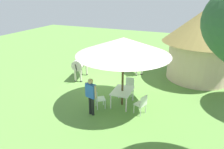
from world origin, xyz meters
name	(u,v)px	position (x,y,z in m)	size (l,w,h in m)	color
ground_plane	(107,86)	(0.00, 0.00, 0.00)	(36.00, 36.00, 0.00)	#5C8B3F
thatched_hut	(202,41)	(-3.23, 4.62, 2.34)	(4.58, 4.58, 4.19)	beige
shade_umbrella	(123,46)	(1.61, 1.50, 2.86)	(4.14, 4.14, 3.23)	brown
patio_dining_table	(122,92)	(1.61, 1.50, 0.65)	(1.24, 0.90, 0.74)	silver
patio_chair_near_lawn	(129,85)	(0.47, 1.46, 0.52)	(0.43, 0.45, 0.90)	white
patio_chair_east_end	(98,98)	(2.32, 0.60, 0.52)	(0.61, 0.60, 0.90)	silver
patio_chair_west_end	(142,103)	(2.04, 2.56, 0.52)	(0.56, 0.55, 0.90)	silver
guest_beside_umbrella	(91,93)	(2.93, 0.56, 1.03)	(0.32, 0.59, 1.70)	black
standing_watcher	(103,53)	(-2.80, -1.60, 1.01)	(0.39, 0.55, 1.68)	black
zebra_nearest_camera	(135,58)	(-2.72, 0.78, 1.01)	(1.65, 1.65, 1.54)	silver
zebra_by_umbrella	(81,62)	(-0.47, -1.99, 1.01)	(2.09, 0.91, 1.55)	silver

